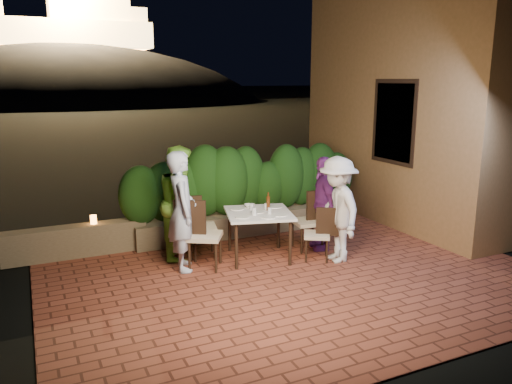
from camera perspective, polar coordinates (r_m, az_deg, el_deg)
ground at (r=7.26m, az=5.10°, el=-9.87°), size 400.00×400.00×0.00m
terrace_floor at (r=7.69m, az=3.21°, el=-8.97°), size 7.00×6.00×0.15m
building_wall at (r=10.47m, az=17.29°, el=10.73°), size 1.60×5.00×5.00m
window_pane at (r=9.60m, az=15.60°, el=7.71°), size 0.08×1.00×1.40m
window_frame at (r=9.60m, az=15.55°, el=7.71°), size 0.06×1.15×1.55m
planter at (r=9.21m, az=-0.96°, el=-3.43°), size 4.20×0.55×0.40m
hedge at (r=9.03m, az=-0.97°, el=1.14°), size 4.00×0.70×1.10m
parapet at (r=8.49m, az=-19.87°, el=-5.28°), size 2.20×0.30×0.50m
hill at (r=66.35m, az=-20.28°, el=6.11°), size 52.00×40.00×22.00m
fortress at (r=66.46m, az=-21.29°, el=18.61°), size 26.00×8.00×8.00m
dining_table at (r=7.87m, az=0.31°, el=-4.95°), size 1.22×1.22×0.75m
plate_nw at (r=7.48m, az=-1.58°, el=-2.85°), size 0.22×0.22×0.01m
plate_sw at (r=7.95m, az=-2.19°, el=-1.90°), size 0.24×0.24×0.01m
plate_ne at (r=7.60m, az=2.73°, el=-2.61°), size 0.23×0.23×0.01m
plate_se at (r=8.06m, az=2.12°, el=-1.70°), size 0.22×0.22×0.01m
plate_centre at (r=7.75m, az=0.22°, el=-2.28°), size 0.21×0.21×0.01m
plate_front at (r=7.47m, az=1.41°, el=-2.87°), size 0.23×0.23×0.01m
glass_nw at (r=7.58m, az=-0.21°, el=-2.21°), size 0.07×0.07×0.12m
glass_sw at (r=7.91m, az=-0.49°, el=-1.65°), size 0.06×0.06×0.10m
glass_ne at (r=7.64m, az=1.56°, el=-2.17°), size 0.06×0.06×0.10m
glass_se at (r=7.90m, az=1.16°, el=-1.66°), size 0.06×0.06×0.10m
beer_bottle at (r=7.84m, az=1.40°, el=-1.07°), size 0.06×0.06×0.29m
bowl at (r=8.06m, az=-0.72°, el=-1.57°), size 0.23×0.23×0.04m
chair_left_front at (r=7.47m, az=-5.87°, el=-4.85°), size 0.66×0.66×1.03m
chair_left_back at (r=7.94m, az=-6.29°, el=-3.91°), size 0.56×0.56×1.00m
chair_right_front at (r=7.84m, az=6.96°, el=-4.75°), size 0.54×0.54×0.84m
chair_right_back at (r=8.29m, az=5.93°, el=-3.24°), size 0.50×0.50×0.99m
diner_blue at (r=7.37m, az=-8.44°, el=-2.17°), size 0.54×0.71×1.77m
diner_green at (r=7.90m, az=-8.53°, el=-1.14°), size 0.96×1.06×1.78m
diner_white at (r=7.74m, az=9.28°, el=-2.00°), size 0.72×1.12×1.64m
diner_purple at (r=8.28m, az=7.65°, el=-1.27°), size 0.62×0.98×1.56m
parapet_lamp at (r=8.42m, az=-18.08°, el=-3.01°), size 0.10×0.10×0.14m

